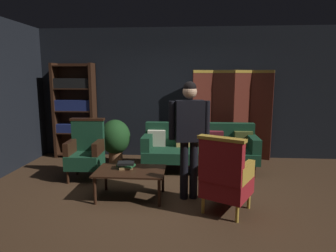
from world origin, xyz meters
TOP-DOWN VIEW (x-y plane):
  - ground_plane at (0.00, 0.00)m, footprint 10.00×10.00m
  - back_wall at (0.00, 2.45)m, footprint 7.20×0.10m
  - folding_screen at (1.25, 2.26)m, footprint 1.68×0.28m
  - bookshelf at (-2.15, 2.19)m, footprint 0.90×0.32m
  - velvet_couch at (0.55, 1.46)m, footprint 2.12×0.78m
  - coffee_table at (-0.49, 0.03)m, footprint 1.00×0.64m
  - armchair_gilt_accent at (0.83, -0.36)m, footprint 0.78×0.78m
  - armchair_wing_left at (-1.44, 0.82)m, footprint 0.61×0.60m
  - standing_figure at (0.36, 0.08)m, footprint 0.58×0.29m
  - potted_plant at (-1.15, 1.73)m, footprint 0.61×0.61m
  - book_tan_leather at (-0.57, 0.10)m, footprint 0.23×0.19m
  - book_green_cloth at (-0.57, 0.10)m, footprint 0.28×0.22m
  - book_black_cloth at (-0.57, 0.10)m, footprint 0.26×0.20m

SIDE VIEW (x-z plane):
  - ground_plane at x=0.00m, z-range 0.00..0.00m
  - coffee_table at x=-0.49m, z-range 0.16..0.58m
  - book_tan_leather at x=-0.57m, z-range 0.42..0.45m
  - velvet_couch at x=0.55m, z-range 0.02..0.90m
  - book_green_cloth at x=-0.57m, z-range 0.45..0.48m
  - armchair_gilt_accent at x=0.83m, z-range -0.03..1.01m
  - armchair_wing_left at x=-1.44m, z-range -0.03..1.01m
  - book_black_cloth at x=-0.57m, z-range 0.48..0.52m
  - potted_plant at x=-1.15m, z-range 0.07..0.98m
  - folding_screen at x=1.25m, z-range 0.04..1.94m
  - standing_figure at x=0.36m, z-range 0.17..1.88m
  - bookshelf at x=-2.15m, z-range 0.06..2.11m
  - back_wall at x=0.00m, z-range 0.00..2.80m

